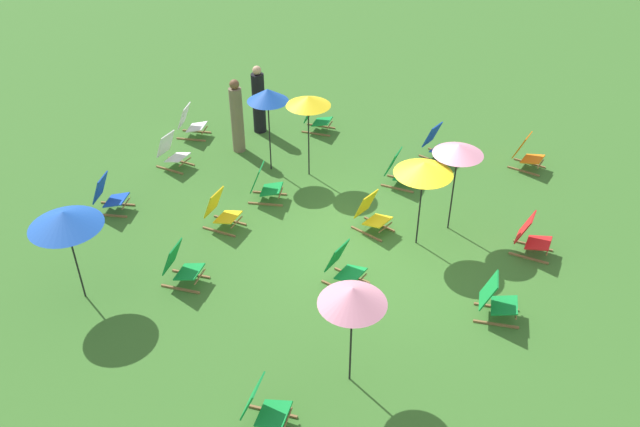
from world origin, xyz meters
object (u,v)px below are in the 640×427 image
(deckchair_5, at_px, (172,152))
(umbrella_4, at_px, (353,296))
(deckchair_2, at_px, (264,185))
(deckchair_10, at_px, (527,153))
(person_0, at_px, (237,117))
(deckchair_6, at_px, (108,195))
(umbrella_0, at_px, (308,101))
(deckchair_4, at_px, (190,123))
(deckchair_8, at_px, (399,170))
(person_1, at_px, (259,101))
(deckchair_14, at_px, (221,211))
(umbrella_3, at_px, (268,95))
(deckchair_12, at_px, (263,407))
(deckchair_13, at_px, (316,117))
(deckchair_3, at_px, (371,214))
(umbrella_2, at_px, (424,168))
(deckchair_0, at_px, (181,266))
(umbrella_5, at_px, (64,219))
(deckchair_11, at_px, (496,300))
(deckchair_1, at_px, (531,237))
(deckchair_7, at_px, (344,266))
(umbrella_1, at_px, (458,150))
(deckchair_9, at_px, (437,143))

(deckchair_5, height_order, umbrella_4, umbrella_4)
(deckchair_2, relative_size, umbrella_4, 0.46)
(deckchair_10, relative_size, person_0, 0.45)
(deckchair_6, height_order, umbrella_0, umbrella_0)
(deckchair_4, relative_size, person_0, 0.46)
(deckchair_6, distance_m, deckchair_8, 6.27)
(person_1, bearing_deg, deckchair_14, 112.49)
(umbrella_0, bearing_deg, umbrella_3, 99.50)
(deckchair_12, height_order, deckchair_13, same)
(deckchair_6, relative_size, deckchair_8, 1.03)
(deckchair_2, bearing_deg, deckchair_3, -107.83)
(umbrella_2, bearing_deg, umbrella_3, 71.02)
(deckchair_6, height_order, person_1, person_1)
(deckchair_12, bearing_deg, deckchair_0, 44.52)
(deckchair_3, bearing_deg, umbrella_3, 82.83)
(deckchair_0, distance_m, deckchair_8, 5.43)
(umbrella_0, bearing_deg, umbrella_5, 160.45)
(deckchair_11, relative_size, person_1, 0.48)
(deckchair_6, distance_m, umbrella_4, 6.85)
(deckchair_5, bearing_deg, person_1, -20.53)
(deckchair_12, bearing_deg, deckchair_4, 31.49)
(deckchair_1, height_order, deckchair_11, same)
(deckchair_5, relative_size, deckchair_14, 1.00)
(deckchair_11, bearing_deg, umbrella_4, 131.84)
(deckchair_14, relative_size, person_0, 0.45)
(deckchair_4, relative_size, umbrella_4, 0.46)
(deckchair_6, bearing_deg, deckchair_4, -11.52)
(deckchair_11, relative_size, umbrella_0, 0.43)
(deckchair_10, relative_size, deckchair_13, 1.00)
(deckchair_6, relative_size, person_1, 0.49)
(umbrella_5, xyz_separation_m, person_0, (5.74, 0.11, -0.81))
(deckchair_7, relative_size, person_1, 0.47)
(deckchair_8, relative_size, umbrella_1, 0.43)
(umbrella_2, xyz_separation_m, person_0, (1.84, 5.05, -0.84))
(deckchair_5, xyz_separation_m, umbrella_3, (0.80, -2.17, 1.50))
(deckchair_10, bearing_deg, umbrella_4, 178.69)
(deckchair_14, distance_m, umbrella_3, 2.85)
(deckchair_13, height_order, deckchair_14, same)
(umbrella_4, bearing_deg, deckchair_10, -10.36)
(deckchair_8, distance_m, deckchair_14, 4.09)
(deckchair_2, bearing_deg, deckchair_0, 162.68)
(deckchair_3, bearing_deg, deckchair_9, 9.50)
(deckchair_8, xyz_separation_m, deckchair_11, (-3.39, -2.83, 0.00))
(deckchair_9, relative_size, deckchair_12, 1.03)
(deckchair_5, xyz_separation_m, deckchair_7, (-2.23, -5.22, 0.00))
(deckchair_0, distance_m, deckchair_4, 5.68)
(deckchair_6, relative_size, umbrella_3, 0.43)
(deckchair_0, xyz_separation_m, umbrella_4, (-0.89, -3.64, 1.35))
(umbrella_0, bearing_deg, person_0, 80.45)
(deckchair_7, xyz_separation_m, deckchair_9, (5.14, -0.30, 0.00))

